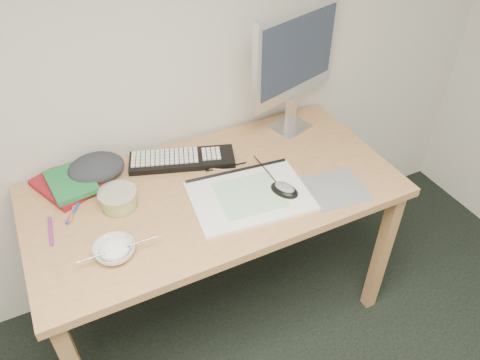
{
  "coord_description": "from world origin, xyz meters",
  "views": [
    {
      "loc": [
        -0.31,
        0.18,
        1.91
      ],
      "look_at": [
        0.26,
        1.34,
        0.83
      ],
      "focal_mm": 35.0,
      "sensor_mm": 36.0,
      "label": 1
    }
  ],
  "objects_px": {
    "desk": "(215,204)",
    "sketchpad": "(250,196)",
    "keyboard": "(182,160)",
    "monitor": "(295,57)",
    "rice_bowl": "(115,251)"
  },
  "relations": [
    {
      "from": "desk",
      "to": "keyboard",
      "type": "xyz_separation_m",
      "value": [
        -0.05,
        0.21,
        0.09
      ]
    },
    {
      "from": "keyboard",
      "to": "rice_bowl",
      "type": "relative_size",
      "value": 3.14
    },
    {
      "from": "keyboard",
      "to": "desk",
      "type": "bearing_deg",
      "value": -56.94
    },
    {
      "from": "desk",
      "to": "sketchpad",
      "type": "relative_size",
      "value": 3.26
    },
    {
      "from": "sketchpad",
      "to": "rice_bowl",
      "type": "bearing_deg",
      "value": -167.07
    },
    {
      "from": "keyboard",
      "to": "monitor",
      "type": "height_order",
      "value": "monitor"
    },
    {
      "from": "desk",
      "to": "monitor",
      "type": "distance_m",
      "value": 0.67
    },
    {
      "from": "keyboard",
      "to": "rice_bowl",
      "type": "distance_m",
      "value": 0.52
    },
    {
      "from": "desk",
      "to": "monitor",
      "type": "bearing_deg",
      "value": 26.52
    },
    {
      "from": "sketchpad",
      "to": "monitor",
      "type": "xyz_separation_m",
      "value": [
        0.38,
        0.34,
        0.33
      ]
    },
    {
      "from": "desk",
      "to": "sketchpad",
      "type": "xyz_separation_m",
      "value": [
        0.1,
        -0.1,
        0.09
      ]
    },
    {
      "from": "keyboard",
      "to": "sketchpad",
      "type": "bearing_deg",
      "value": -45.64
    },
    {
      "from": "desk",
      "to": "rice_bowl",
      "type": "distance_m",
      "value": 0.47
    },
    {
      "from": "desk",
      "to": "sketchpad",
      "type": "bearing_deg",
      "value": -47.45
    },
    {
      "from": "desk",
      "to": "rice_bowl",
      "type": "relative_size",
      "value": 10.43
    }
  ]
}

